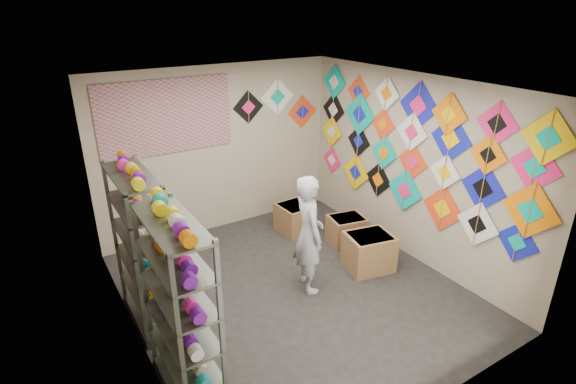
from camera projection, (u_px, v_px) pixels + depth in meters
ground at (293, 290)px, 6.01m from camera, size 4.50×4.50×0.00m
room_walls at (294, 176)px, 5.37m from camera, size 4.50×4.50×4.50m
shelf_rack_front at (180, 311)px, 4.11m from camera, size 0.40×1.10×1.90m
shelf_rack_back at (142, 250)px, 5.12m from camera, size 0.40×1.10×1.90m
string_spools at (158, 269)px, 4.58m from camera, size 0.12×2.36×0.12m
kite_wall_display at (415, 150)px, 6.29m from camera, size 0.05×4.32×2.01m
back_wall_kites at (278, 105)px, 7.53m from camera, size 1.62×0.02×0.92m
poster at (167, 117)px, 6.58m from camera, size 2.00×0.01×1.10m
shopkeeper at (309, 234)px, 5.78m from camera, size 0.77×0.66×1.61m
carton_a at (369, 252)px, 6.42m from camera, size 0.73×0.65×0.53m
carton_b at (347, 230)px, 7.12m from camera, size 0.62×0.54×0.45m
carton_c at (295, 218)px, 7.46m from camera, size 0.53×0.57×0.48m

